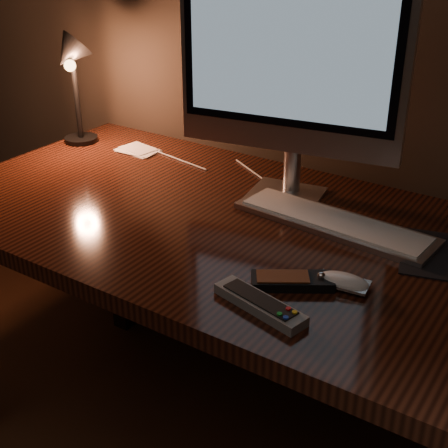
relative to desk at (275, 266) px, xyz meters
The scene contains 9 objects.
desk is the anchor object (origin of this frame).
monitor 0.47m from the desk, 110.63° to the left, with size 0.52×0.18×0.55m.
keyboard 0.19m from the desk, 13.19° to the left, with size 0.45×0.13×0.02m, color silver.
mouse 0.34m from the desk, 38.25° to the right, with size 0.10×0.05×0.02m, color white.
media_remote 0.32m from the desk, 55.56° to the right, with size 0.16×0.13×0.03m.
tv_remote 0.39m from the desk, 65.78° to the right, with size 0.19×0.09×0.02m.
papers 0.58m from the desk, 164.12° to the left, with size 0.12×0.08×0.01m, color white.
desk_lamp 0.81m from the desk, behind, with size 0.15×0.17×0.33m.
cable 0.36m from the desk, 150.71° to the left, with size 0.00×0.00×0.51m, color white.
Camera 1 is at (0.60, 0.80, 1.37)m, focal length 50.00 mm.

